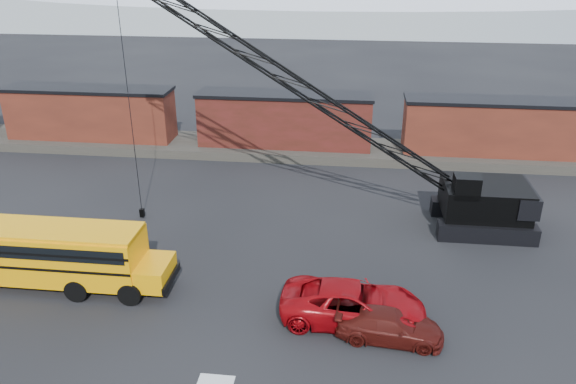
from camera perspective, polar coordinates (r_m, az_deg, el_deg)
name	(u,v)px	position (r m, az deg, el deg)	size (l,w,h in m)	color
ground	(225,319)	(26.03, -6.38, -12.69)	(160.00, 160.00, 0.00)	black
gravel_berm	(285,149)	(45.19, -0.32, 4.44)	(120.00, 5.00, 0.70)	#454139
boxcar_west_near	(91,113)	(48.97, -19.42, 7.58)	(13.70, 3.10, 4.17)	#471D14
boxcar_mid	(285,120)	(44.44, -0.33, 7.37)	(13.70, 3.10, 4.17)	#581B18
boxcar_east_near	(495,127)	(45.42, 20.26, 6.24)	(13.70, 3.10, 4.17)	#471D14
snow_patch	(215,383)	(22.94, -7.39, -18.68)	(1.40, 0.90, 0.02)	silver
school_bus	(47,253)	(29.60, -23.29, -5.71)	(11.65, 2.65, 3.19)	#F19C05
red_pickup	(353,304)	(25.44, 6.64, -11.21)	(2.95, 6.41, 1.78)	#9A070D
maroon_suv	(390,326)	(24.77, 10.28, -13.22)	(1.85, 4.56, 1.32)	#45100C
crawler_crane	(307,91)	(31.35, 1.95, 10.20)	(23.66, 4.20, 14.99)	black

